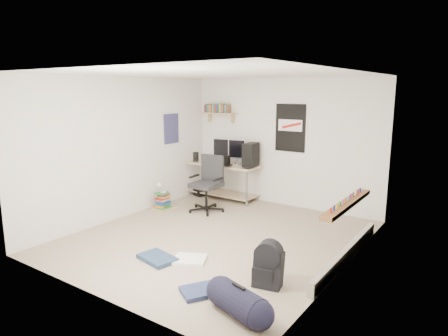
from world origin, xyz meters
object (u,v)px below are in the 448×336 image
Objects in this scene: backpack at (268,269)px; book_stack at (163,201)px; desk at (223,181)px; duffel_bag at (239,303)px; office_chair at (206,186)px.

backpack is 1.04× the size of book_stack.
desk is 4.61m from duffel_bag.
duffel_bag is 3.99m from book_stack.
backpack is (2.70, -2.93, -0.16)m from desk.
office_chair is (0.32, -1.00, 0.13)m from desk.
desk is 2.80× the size of duffel_bag.
office_chair is at bearing 129.60° from backpack.
office_chair is at bearing 149.49° from duffel_bag.
office_chair is 1.74× the size of duffel_bag.
backpack is at bearing 112.12° from duffel_bag.
office_chair is at bearing -71.40° from desk.
office_chair reaches higher than desk.
desk is at bearing 121.31° from backpack.
book_stack is at bearing -108.53° from desk.
backpack is at bearing -46.58° from desk.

